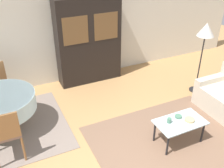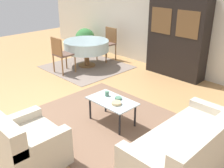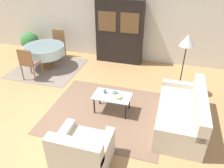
% 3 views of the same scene
% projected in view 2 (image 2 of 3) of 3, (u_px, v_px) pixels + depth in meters
% --- Properties ---
extents(ground_plane, '(14.00, 14.00, 0.00)m').
position_uv_depth(ground_plane, '(53.00, 112.00, 5.03)').
color(ground_plane, tan).
extents(wall_back, '(10.00, 0.06, 2.70)m').
position_uv_depth(wall_back, '(167.00, 19.00, 6.84)').
color(wall_back, beige).
rests_on(wall_back, ground_plane).
extents(area_rug, '(2.67, 2.32, 0.01)m').
position_uv_depth(area_rug, '(104.00, 121.00, 4.72)').
color(area_rug, brown).
rests_on(area_rug, ground_plane).
extents(dining_rug, '(2.04, 2.00, 0.01)m').
position_uv_depth(dining_rug, '(87.00, 67.00, 7.42)').
color(dining_rug, gray).
rests_on(dining_rug, ground_plane).
extents(couch, '(0.91, 1.88, 0.83)m').
position_uv_depth(couch, '(191.00, 149.00, 3.50)').
color(couch, beige).
rests_on(couch, ground_plane).
extents(armchair, '(0.93, 0.82, 0.81)m').
position_uv_depth(armchair, '(25.00, 144.00, 3.58)').
color(armchair, beige).
rests_on(armchair, ground_plane).
extents(coffee_table, '(0.86, 0.50, 0.43)m').
position_uv_depth(coffee_table, '(112.00, 103.00, 4.53)').
color(coffee_table, black).
rests_on(coffee_table, area_rug).
extents(display_cabinet, '(1.51, 0.44, 2.05)m').
position_uv_depth(display_cabinet, '(177.00, 36.00, 6.46)').
color(display_cabinet, black).
rests_on(display_cabinet, ground_plane).
extents(dining_table, '(1.25, 1.25, 0.73)m').
position_uv_depth(dining_table, '(86.00, 46.00, 7.29)').
color(dining_table, brown).
rests_on(dining_table, dining_rug).
extents(dining_chair_near, '(0.44, 0.44, 0.96)m').
position_uv_depth(dining_chair_near, '(61.00, 53.00, 6.75)').
color(dining_chair_near, brown).
rests_on(dining_chair_near, dining_rug).
extents(dining_chair_far, '(0.44, 0.44, 0.96)m').
position_uv_depth(dining_chair_far, '(108.00, 41.00, 7.84)').
color(dining_chair_far, brown).
rests_on(dining_chair_far, dining_rug).
extents(cup, '(0.07, 0.07, 0.09)m').
position_uv_depth(cup, '(107.00, 94.00, 4.65)').
color(cup, '#4C7A60').
rests_on(cup, coffee_table).
extents(bowl, '(0.17, 0.17, 0.04)m').
position_uv_depth(bowl, '(116.00, 103.00, 4.36)').
color(bowl, tan).
rests_on(bowl, coffee_table).
extents(bowl_small, '(0.12, 0.12, 0.03)m').
position_uv_depth(bowl_small, '(118.00, 98.00, 4.54)').
color(bowl_small, '#4C7A60').
rests_on(bowl_small, coffee_table).
extents(potted_plant, '(0.65, 0.65, 0.79)m').
position_uv_depth(potted_plant, '(85.00, 39.00, 8.69)').
color(potted_plant, '#4C4C51').
rests_on(potted_plant, ground_plane).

